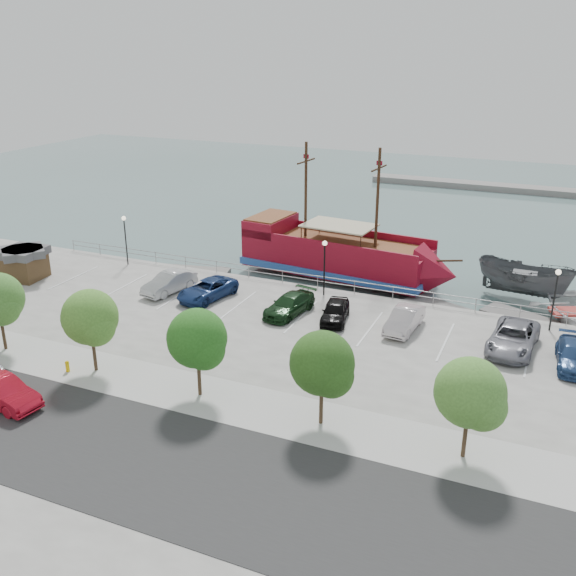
% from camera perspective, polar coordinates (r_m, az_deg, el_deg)
% --- Properties ---
extents(ground, '(160.00, 160.00, 0.00)m').
position_cam_1_polar(ground, '(43.50, 0.16, -4.75)').
color(ground, '#4D6A66').
extents(land_slab, '(100.00, 58.00, 1.20)m').
position_cam_1_polar(land_slab, '(28.39, -18.08, -20.89)').
color(land_slab, gray).
rests_on(land_slab, ground).
extents(street, '(100.00, 8.00, 0.04)m').
position_cam_1_polar(street, '(30.97, -12.04, -14.81)').
color(street, '#2B2B2B').
rests_on(street, land_slab).
extents(sidewalk, '(100.00, 4.00, 0.05)m').
position_cam_1_polar(sidewalk, '(35.14, -6.39, -9.73)').
color(sidewalk, '#B5B4B1').
rests_on(sidewalk, land_slab).
extents(seawall_railing, '(50.00, 0.06, 1.00)m').
position_cam_1_polar(seawall_railing, '(49.59, 3.73, 0.45)').
color(seawall_railing, gray).
rests_on(seawall_railing, land_slab).
extents(far_shore, '(40.00, 3.00, 0.80)m').
position_cam_1_polar(far_shore, '(93.02, 19.80, 8.29)').
color(far_shore, gray).
rests_on(far_shore, ground).
extents(pirate_ship, '(18.92, 6.89, 11.80)m').
position_cam_1_polar(pirate_ship, '(54.06, 5.60, 2.65)').
color(pirate_ship, maroon).
rests_on(pirate_ship, ground).
extents(patrol_boat, '(8.04, 4.83, 2.92)m').
position_cam_1_polar(patrol_boat, '(53.10, 20.22, 0.48)').
color(patrol_boat, '#494C4F').
rests_on(patrol_boat, ground).
extents(dock_west, '(6.87, 3.23, 0.38)m').
position_cam_1_polar(dock_west, '(56.76, -8.56, 1.51)').
color(dock_west, slate).
rests_on(dock_west, ground).
extents(dock_mid, '(7.13, 4.29, 0.39)m').
position_cam_1_polar(dock_mid, '(49.34, 14.12, -1.95)').
color(dock_mid, slate).
rests_on(dock_mid, ground).
extents(dock_east, '(8.06, 5.15, 0.45)m').
position_cam_1_polar(dock_east, '(48.90, 21.18, -2.96)').
color(dock_east, slate).
rests_on(dock_east, ground).
extents(shed, '(3.34, 3.34, 2.55)m').
position_cam_1_polar(shed, '(55.74, -22.39, 2.11)').
color(shed, '#503920').
rests_on(shed, land_slab).
extents(street_sedan, '(4.81, 2.26, 1.53)m').
position_cam_1_polar(street_sedan, '(37.17, -24.06, -8.45)').
color(street_sedan, '#B60E20').
rests_on(street_sedan, street).
extents(fire_hydrant, '(0.25, 0.25, 0.72)m').
position_cam_1_polar(fire_hydrant, '(39.48, -19.02, -6.56)').
color(fire_hydrant, '#EDBF05').
rests_on(fire_hydrant, sidewalk).
extents(lamp_post_left, '(0.36, 0.36, 4.28)m').
position_cam_1_polar(lamp_post_left, '(56.13, -14.29, 4.88)').
color(lamp_post_left, black).
rests_on(lamp_post_left, land_slab).
extents(lamp_post_mid, '(0.36, 0.36, 4.28)m').
position_cam_1_polar(lamp_post_mid, '(47.63, 3.26, 2.66)').
color(lamp_post_mid, black).
rests_on(lamp_post_mid, land_slab).
extents(lamp_post_right, '(0.36, 0.36, 4.28)m').
position_cam_1_polar(lamp_post_right, '(45.05, 22.70, -0.08)').
color(lamp_post_right, black).
rests_on(lamp_post_right, land_slab).
extents(tree_c, '(3.30, 3.20, 5.00)m').
position_cam_1_polar(tree_c, '(37.80, -17.08, -2.70)').
color(tree_c, '#473321').
rests_on(tree_c, sidewalk).
extents(tree_d, '(3.30, 3.20, 5.00)m').
position_cam_1_polar(tree_d, '(33.93, -7.93, -4.69)').
color(tree_d, '#473321').
rests_on(tree_d, sidewalk).
extents(tree_e, '(3.30, 3.20, 5.00)m').
position_cam_1_polar(tree_e, '(31.17, 3.25, -6.95)').
color(tree_e, '#473321').
rests_on(tree_e, sidewalk).
extents(tree_f, '(3.30, 3.20, 5.00)m').
position_cam_1_polar(tree_f, '(29.84, 16.12, -9.20)').
color(tree_f, '#473321').
rests_on(tree_f, sidewalk).
extents(parked_car_b, '(2.56, 4.91, 1.54)m').
position_cam_1_polar(parked_car_b, '(49.70, -10.52, 0.47)').
color(parked_car_b, '#B2B2B2').
rests_on(parked_car_b, land_slab).
extents(parked_car_c, '(3.33, 5.47, 1.42)m').
position_cam_1_polar(parked_car_c, '(48.05, -7.18, -0.13)').
color(parked_car_c, navy).
rests_on(parked_car_c, land_slab).
extents(parked_car_d, '(2.74, 5.05, 1.39)m').
position_cam_1_polar(parked_car_d, '(44.95, 0.12, -1.50)').
color(parked_car_d, black).
rests_on(parked_car_d, land_slab).
extents(parked_car_e, '(2.45, 4.43, 1.43)m').
position_cam_1_polar(parked_car_e, '(43.98, 4.21, -2.06)').
color(parked_car_e, black).
rests_on(parked_car_e, land_slab).
extents(parked_car_f, '(1.92, 4.58, 1.47)m').
position_cam_1_polar(parked_car_f, '(43.15, 10.30, -2.79)').
color(parked_car_f, beige).
rests_on(parked_car_f, land_slab).
extents(parked_car_g, '(3.08, 5.91, 1.59)m').
position_cam_1_polar(parked_car_g, '(42.17, 19.37, -4.20)').
color(parked_car_g, gray).
rests_on(parked_car_g, land_slab).
extents(parked_car_h, '(2.28, 4.87, 1.37)m').
position_cam_1_polar(parked_car_h, '(41.45, 24.08, -5.50)').
color(parked_car_h, navy).
rests_on(parked_car_h, land_slab).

